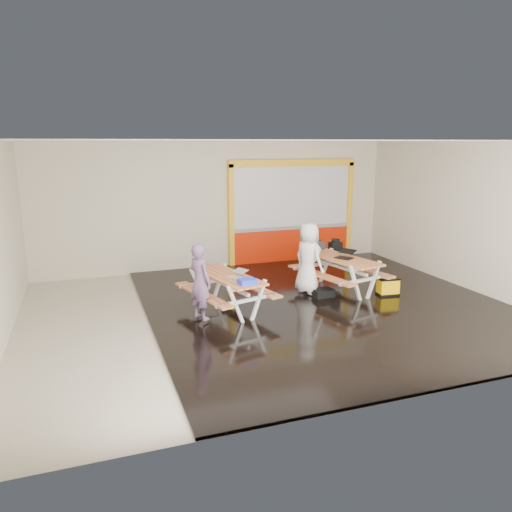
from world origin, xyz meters
name	(u,v)px	position (x,y,z in m)	size (l,w,h in m)	color
room	(271,229)	(0.00, 0.00, 1.75)	(10.02, 8.02, 3.52)	beige
deck	(323,304)	(1.25, 0.00, 0.03)	(7.50, 7.98, 0.05)	black
kiosk	(292,214)	(2.20, 3.93, 1.44)	(3.88, 0.16, 3.00)	red
picnic_table_left	(227,284)	(-0.88, 0.24, 0.63)	(1.85, 2.32, 0.82)	#C47541
picnic_table_right	(340,265)	(2.03, 0.72, 0.65)	(1.90, 2.42, 0.86)	#C47541
person_left	(200,281)	(-1.53, -0.18, 0.85)	(0.55, 0.36, 1.50)	#6E4F73
person_right	(308,258)	(1.22, 0.74, 0.89)	(0.79, 0.52, 1.62)	white
laptop_left	(237,275)	(-0.72, 0.00, 0.86)	(0.44, 0.42, 0.14)	silver
laptop_right	(345,255)	(2.10, 0.62, 0.91)	(0.55, 0.54, 0.18)	black
blue_pouch	(247,281)	(-0.68, -0.53, 0.87)	(0.33, 0.24, 0.10)	#223BEF
toolbox	(317,246)	(1.88, 1.63, 0.95)	(0.46, 0.35, 0.24)	black
backpack	(335,250)	(2.50, 1.82, 0.77)	(0.34, 0.23, 0.54)	black
dark_case	(323,293)	(1.44, 0.41, 0.14)	(0.46, 0.35, 0.17)	black
fluke_bag	(388,287)	(2.90, 0.02, 0.25)	(0.50, 0.36, 0.41)	black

